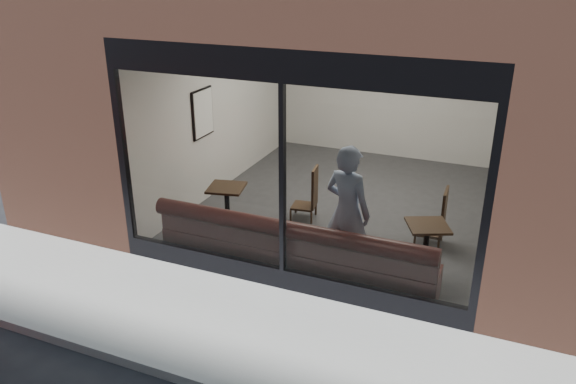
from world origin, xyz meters
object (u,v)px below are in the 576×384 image
at_px(person, 347,212).
at_px(cafe_chair_left, 303,206).
at_px(cafe_table_right, 428,226).
at_px(banquette, 294,260).
at_px(cafe_chair_right, 429,231).
at_px(cafe_table_left, 226,188).

bearing_deg(person, cafe_chair_left, -32.76).
relative_size(person, cafe_table_right, 3.49).
bearing_deg(cafe_chair_left, person, 122.05).
height_order(banquette, cafe_chair_right, banquette).
distance_m(banquette, person, 1.03).
distance_m(person, cafe_chair_right, 1.75).
bearing_deg(cafe_chair_right, cafe_table_left, 11.67).
xyz_separation_m(cafe_chair_left, cafe_chair_right, (2.14, -0.12, 0.00)).
xyz_separation_m(cafe_table_left, cafe_table_right, (3.23, -0.14, 0.00)).
relative_size(cafe_table_right, cafe_chair_left, 1.46).
xyz_separation_m(banquette, cafe_chair_left, (-0.54, 1.73, 0.01)).
bearing_deg(person, cafe_table_right, -140.68).
relative_size(banquette, cafe_table_left, 7.14).
relative_size(banquette, cafe_chair_right, 9.05).
relative_size(banquette, cafe_chair_left, 10.74).
height_order(cafe_table_left, cafe_chair_left, cafe_table_left).
bearing_deg(banquette, cafe_table_left, 150.12).
relative_size(person, cafe_chair_left, 5.10).
distance_m(banquette, cafe_chair_left, 1.81).
xyz_separation_m(banquette, cafe_table_right, (1.69, 0.75, 0.52)).
distance_m(cafe_table_right, cafe_chair_right, 1.01).
height_order(cafe_table_right, cafe_chair_left, cafe_table_right).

